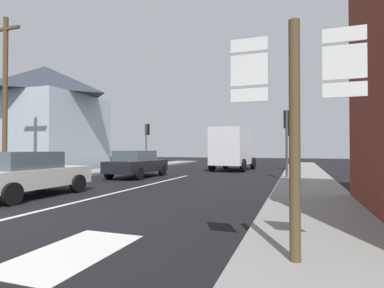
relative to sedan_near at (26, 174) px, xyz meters
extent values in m
plane|color=black|center=(2.21, 7.14, -0.76)|extent=(80.00, 80.00, 0.00)
cube|color=gray|center=(8.71, 5.14, -0.69)|extent=(2.43, 44.00, 0.14)
cube|color=gray|center=(-4.29, 5.14, -0.69)|extent=(2.43, 44.00, 0.14)
cube|color=silver|center=(2.21, 3.14, -0.75)|extent=(0.16, 12.00, 0.01)
cube|color=silver|center=(5.12, -3.86, -0.75)|extent=(1.20, 2.20, 0.01)
cube|color=silver|center=(-10.08, 10.93, 2.02)|extent=(7.34, 6.70, 5.56)
pyramid|color=#2D333D|center=(-10.08, 10.93, 5.99)|extent=(7.71, 7.04, 2.38)
cube|color=silver|center=(-10.08, 14.89, -0.41)|extent=(4.41, 1.20, 0.70)
cube|color=beige|center=(0.00, 0.07, -0.14)|extent=(1.75, 4.20, 0.60)
cube|color=#47515B|center=(0.00, -0.18, 0.43)|extent=(1.55, 2.10, 0.55)
cylinder|color=black|center=(-0.88, 1.42, -0.44)|extent=(0.22, 0.64, 0.64)
cylinder|color=black|center=(0.87, 1.42, -0.44)|extent=(0.22, 0.64, 0.64)
cylinder|color=black|center=(0.87, -1.28, -0.44)|extent=(0.22, 0.64, 0.64)
cube|color=black|center=(-0.03, 7.35, -0.14)|extent=(1.83, 4.23, 0.60)
cube|color=#47515B|center=(-0.03, 7.10, 0.43)|extent=(1.59, 2.13, 0.55)
cylinder|color=black|center=(-0.88, 8.71, -0.44)|extent=(0.23, 0.64, 0.64)
cylinder|color=black|center=(0.87, 8.68, -0.44)|extent=(0.23, 0.64, 0.64)
cylinder|color=black|center=(-0.93, 6.01, -0.44)|extent=(0.23, 0.64, 0.64)
cylinder|color=black|center=(0.82, 5.98, -0.44)|extent=(0.23, 0.64, 0.64)
cube|color=silver|center=(3.80, 14.00, 0.99)|extent=(2.42, 3.83, 2.60)
cube|color=silver|center=(3.95, 16.50, 0.69)|extent=(2.16, 1.42, 2.00)
cube|color=#47515B|center=(3.96, 16.55, 1.49)|extent=(1.76, 0.21, 0.70)
cylinder|color=black|center=(2.85, 16.51, -0.31)|extent=(0.33, 0.92, 0.90)
cylinder|color=black|center=(5.05, 16.38, -0.31)|extent=(0.33, 0.92, 0.90)
cylinder|color=black|center=(2.65, 13.12, -0.31)|extent=(0.33, 0.92, 0.90)
cylinder|color=black|center=(4.84, 12.99, -0.31)|extent=(0.33, 0.92, 0.90)
cylinder|color=brown|center=(8.28, -3.55, 0.84)|extent=(0.14, 0.14, 3.20)
cube|color=white|center=(7.70, -3.50, 2.20)|extent=(0.50, 0.03, 0.18)
cube|color=black|center=(7.70, -3.48, 2.20)|extent=(0.43, 0.01, 0.13)
cube|color=white|center=(7.70, -3.50, 1.86)|extent=(0.50, 0.03, 0.42)
cube|color=black|center=(7.70, -3.48, 1.86)|extent=(0.43, 0.01, 0.32)
cube|color=white|center=(7.70, -3.50, 1.52)|extent=(0.50, 0.03, 0.18)
cube|color=black|center=(7.70, -3.48, 1.52)|extent=(0.43, 0.01, 0.13)
cube|color=white|center=(8.86, -3.50, 2.20)|extent=(0.50, 0.03, 0.18)
cube|color=black|center=(8.86, -3.48, 2.20)|extent=(0.43, 0.01, 0.13)
cube|color=white|center=(8.86, -3.50, 1.86)|extent=(0.50, 0.03, 0.42)
cube|color=black|center=(8.86, -3.48, 1.86)|extent=(0.43, 0.01, 0.32)
cube|color=white|center=(8.86, -3.50, 1.52)|extent=(0.50, 0.03, 0.18)
cube|color=black|center=(8.86, -3.48, 1.52)|extent=(0.43, 0.01, 0.13)
cylinder|color=#47474C|center=(7.80, 8.54, 1.00)|extent=(0.12, 0.12, 3.52)
cube|color=black|center=(7.80, 8.74, 2.31)|extent=(0.30, 0.28, 0.90)
sphere|color=#360303|center=(7.80, 8.88, 2.58)|extent=(0.18, 0.18, 0.18)
sphere|color=orange|center=(7.80, 8.88, 2.30)|extent=(0.18, 0.18, 0.18)
sphere|color=black|center=(7.80, 8.88, 2.02)|extent=(0.18, 0.18, 0.18)
cylinder|color=#47474C|center=(7.80, 15.96, 0.94)|extent=(0.12, 0.12, 3.40)
cube|color=black|center=(7.80, 16.16, 2.19)|extent=(0.30, 0.28, 0.90)
sphere|color=#360303|center=(7.80, 16.30, 2.46)|extent=(0.18, 0.18, 0.18)
sphere|color=orange|center=(7.80, 16.30, 2.18)|extent=(0.18, 0.18, 0.18)
sphere|color=black|center=(7.80, 16.30, 1.90)|extent=(0.18, 0.18, 0.18)
cylinder|color=#47474C|center=(-3.37, 14.79, 1.05)|extent=(0.12, 0.12, 3.61)
cube|color=black|center=(-3.37, 14.99, 2.40)|extent=(0.30, 0.28, 0.90)
sphere|color=#360303|center=(-3.37, 15.13, 2.67)|extent=(0.18, 0.18, 0.18)
sphere|color=orange|center=(-3.37, 15.13, 2.39)|extent=(0.18, 0.18, 0.18)
sphere|color=black|center=(-3.37, 15.13, 2.11)|extent=(0.18, 0.18, 0.18)
cylinder|color=brown|center=(-5.90, 4.11, 3.42)|extent=(0.24, 0.24, 8.36)
cube|color=brown|center=(-5.90, 4.11, 7.00)|extent=(1.80, 0.14, 0.14)
camera|label=1|loc=(8.32, -7.66, 0.79)|focal=28.77mm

